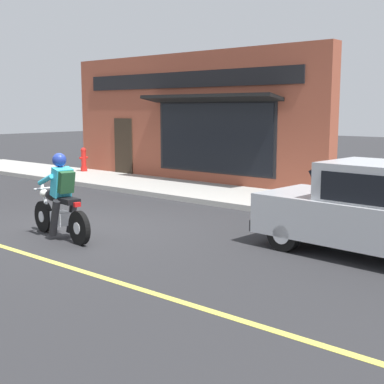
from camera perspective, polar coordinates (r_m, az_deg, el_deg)
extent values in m
plane|color=#2B2B2D|center=(11.10, -11.48, -3.95)|extent=(80.00, 80.00, 0.00)
cube|color=#ADAAA3|center=(16.63, -4.08, 0.68)|extent=(2.60, 22.00, 0.14)
cube|color=brown|center=(17.58, -0.46, 7.78)|extent=(0.50, 10.28, 4.20)
cube|color=black|center=(16.57, 2.30, 5.80)|extent=(0.04, 4.32, 2.10)
cube|color=black|center=(16.58, 2.33, 5.81)|extent=(0.02, 4.53, 2.20)
cube|color=#2D2319|center=(19.41, -7.33, 4.70)|extent=(0.04, 0.90, 2.10)
cube|color=black|center=(16.29, 1.60, 9.98)|extent=(0.81, 4.94, 0.24)
cube|color=black|center=(17.39, -1.09, 11.89)|extent=(0.06, 8.74, 0.50)
cylinder|color=black|center=(11.04, -15.53, -2.52)|extent=(0.19, 0.63, 0.62)
cylinder|color=silver|center=(11.04, -15.53, -2.52)|extent=(0.15, 0.23, 0.22)
cylinder|color=black|center=(9.82, -11.93, -3.78)|extent=(0.19, 0.63, 0.62)
cylinder|color=silver|center=(9.82, -11.93, -3.78)|extent=(0.15, 0.23, 0.22)
cube|color=silver|center=(10.36, -13.72, -2.73)|extent=(0.33, 0.44, 0.24)
ellipsoid|color=black|center=(10.51, -14.44, -0.32)|extent=(0.37, 0.56, 0.24)
cube|color=black|center=(10.10, -13.19, -0.87)|extent=(0.34, 0.59, 0.10)
cylinder|color=silver|center=(10.89, -15.37, -0.98)|extent=(0.11, 0.33, 0.68)
cylinder|color=silver|center=(10.74, -15.15, 0.41)|extent=(0.56, 0.12, 0.04)
sphere|color=silver|center=(10.91, -15.52, -0.12)|extent=(0.16, 0.16, 0.16)
cylinder|color=silver|center=(10.12, -11.84, -3.52)|extent=(0.16, 0.56, 0.08)
cube|color=red|center=(9.78, -12.15, -1.32)|extent=(0.13, 0.08, 0.08)
cylinder|color=black|center=(10.22, -14.44, -2.70)|extent=(0.19, 0.37, 0.71)
cylinder|color=black|center=(10.38, -12.67, -2.45)|extent=(0.19, 0.37, 0.71)
cube|color=#33B2D1|center=(10.21, -13.73, 1.03)|extent=(0.38, 0.37, 0.57)
cylinder|color=#33B2D1|center=(10.33, -15.34, 1.27)|extent=(0.16, 0.53, 0.26)
cylinder|color=#33B2D1|center=(10.51, -13.39, 1.47)|extent=(0.16, 0.53, 0.26)
sphere|color=navy|center=(10.22, -13.97, 3.34)|extent=(0.26, 0.26, 0.26)
cube|color=#1E4728|center=(10.07, -13.31, 1.05)|extent=(0.31, 0.28, 0.42)
cylinder|color=black|center=(9.35, 9.77, -4.42)|extent=(0.22, 0.61, 0.60)
cylinder|color=silver|center=(9.35, 9.77, -4.42)|extent=(0.22, 0.34, 0.33)
cylinder|color=black|center=(10.54, 14.19, -3.05)|extent=(0.22, 0.61, 0.60)
cylinder|color=silver|center=(10.54, 14.19, -3.05)|extent=(0.22, 0.34, 0.33)
cube|color=#B7BABF|center=(9.32, 18.45, -2.90)|extent=(1.86, 3.79, 0.70)
cube|color=black|center=(9.50, 15.26, 1.07)|extent=(1.34, 0.43, 0.51)
cube|color=black|center=(8.46, 18.06, 0.23)|extent=(0.12, 1.52, 0.46)
cube|color=silver|center=(9.80, 7.34, -1.23)|extent=(0.24, 0.05, 0.14)
cube|color=silver|center=(10.63, 10.62, -0.53)|extent=(0.24, 0.05, 0.14)
cube|color=#28282B|center=(10.26, 9.13, -2.93)|extent=(1.61, 0.22, 0.20)
cylinder|color=red|center=(20.28, -11.45, 2.42)|extent=(0.24, 0.24, 0.16)
cylinder|color=red|center=(20.24, -11.48, 3.46)|extent=(0.18, 0.18, 0.58)
sphere|color=red|center=(20.22, -11.51, 4.39)|extent=(0.20, 0.20, 0.20)
cylinder|color=red|center=(20.16, -11.78, 3.57)|extent=(0.10, 0.08, 0.08)
cylinder|color=red|center=(20.32, -11.20, 3.63)|extent=(0.10, 0.08, 0.08)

